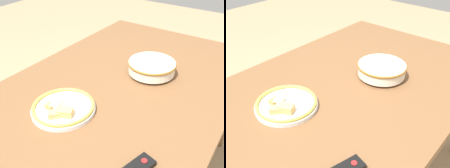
# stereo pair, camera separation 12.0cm
# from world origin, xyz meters

# --- Properties ---
(dining_table) EXTENTS (1.59, 1.00, 0.76)m
(dining_table) POSITION_xyz_m (0.00, 0.00, 0.69)
(dining_table) COLOR brown
(dining_table) RESTS_ON ground_plane
(noodle_bowl) EXTENTS (0.24, 0.24, 0.07)m
(noodle_bowl) POSITION_xyz_m (-0.18, 0.08, 0.80)
(noodle_bowl) COLOR silver
(noodle_bowl) RESTS_ON dining_table
(food_plate) EXTENTS (0.27, 0.27, 0.05)m
(food_plate) POSITION_xyz_m (0.30, -0.08, 0.78)
(food_plate) COLOR white
(food_plate) RESTS_ON dining_table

